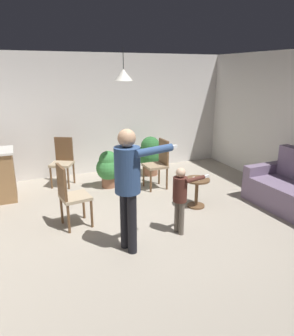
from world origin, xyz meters
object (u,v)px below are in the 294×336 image
person_adult (128,178)px  dining_chair_by_counter (63,160)px  person_child (181,193)px  potted_plant_corner (108,167)px  potted_plant_by_wall (150,154)px  spare_remote_on_table (196,179)px  dining_chair_centre_back (70,194)px  side_table_by_couch (197,189)px  dining_chair_near_wall (158,162)px

person_adult → dining_chair_by_counter: bearing=173.2°
person_child → potted_plant_corner: bearing=178.1°
potted_plant_by_wall → spare_remote_on_table: bearing=-89.7°
potted_plant_by_wall → spare_remote_on_table: potted_plant_by_wall is taller
potted_plant_corner → person_child: bearing=-79.0°
dining_chair_centre_back → side_table_by_couch: bearing=79.5°
side_table_by_couch → dining_chair_by_counter: 2.87m
spare_remote_on_table → person_child: bearing=-134.3°
person_adult → dining_chair_by_counter: size_ratio=1.65×
side_table_by_couch → dining_chair_by_counter: bearing=134.3°
person_adult → dining_chair_by_counter: person_adult is taller
dining_chair_near_wall → dining_chair_centre_back: size_ratio=1.00×
dining_chair_centre_back → potted_plant_corner: size_ratio=1.30×
dining_chair_near_wall → dining_chair_by_counter: bearing=61.1°
person_adult → dining_chair_near_wall: person_adult is taller
potted_plant_corner → dining_chair_by_counter: bearing=149.4°
dining_chair_by_counter → potted_plant_corner: (0.84, -0.49, -0.12)m
person_adult → person_child: bearing=84.2°
dining_chair_near_wall → potted_plant_by_wall: dining_chair_near_wall is taller
dining_chair_near_wall → potted_plant_by_wall: size_ratio=1.12×
person_child → potted_plant_by_wall: bearing=153.1°
potted_plant_corner → spare_remote_on_table: 1.94m
spare_remote_on_table → dining_chair_centre_back: bearing=177.0°
person_adult → spare_remote_on_table: person_adult is taller
side_table_by_couch → potted_plant_corner: size_ratio=0.68×
spare_remote_on_table → person_adult: bearing=-151.0°
potted_plant_corner → side_table_by_couch: bearing=-53.2°
person_child → dining_chair_centre_back: size_ratio=1.02×
dining_chair_centre_back → potted_plant_corner: dining_chair_centre_back is taller
dining_chair_by_counter → spare_remote_on_table: dining_chair_by_counter is taller
potted_plant_corner → potted_plant_by_wall: bearing=20.6°
dining_chair_centre_back → dining_chair_by_counter: bearing=167.0°
side_table_by_couch → potted_plant_by_wall: 1.98m
dining_chair_near_wall → spare_remote_on_table: bearing=-172.4°
person_adult → spare_remote_on_table: size_ratio=12.70×
spare_remote_on_table → dining_chair_near_wall: bearing=99.2°
dining_chair_centre_back → dining_chair_near_wall: bearing=110.2°
person_child → dining_chair_by_counter: (-1.28, 2.78, -0.09)m
potted_plant_corner → potted_plant_by_wall: potted_plant_by_wall is taller
dining_chair_by_counter → dining_chair_near_wall: (1.77, -0.91, 0.00)m
side_table_by_couch → dining_chair_by_counter: size_ratio=0.52×
side_table_by_couch → potted_plant_corner: potted_plant_corner is taller
person_adult → dining_chair_near_wall: bearing=131.0°
person_child → potted_plant_corner: (-0.44, 2.28, -0.21)m
potted_plant_corner → potted_plant_by_wall: size_ratio=0.86×
side_table_by_couch → dining_chair_near_wall: (-0.23, 1.13, 0.22)m
potted_plant_by_wall → potted_plant_corner: bearing=-159.4°
dining_chair_centre_back → potted_plant_by_wall: (2.12, 1.89, -0.05)m
person_adult → person_child: person_adult is taller
dining_chair_near_wall → potted_plant_corner: (-0.94, 0.42, -0.12)m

